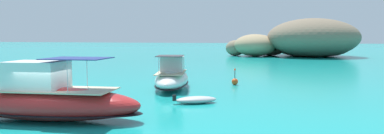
% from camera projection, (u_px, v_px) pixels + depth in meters
% --- Properties ---
extents(ground_plane, '(400.00, 400.00, 0.00)m').
position_uv_depth(ground_plane, '(49.00, 121.00, 18.36)').
color(ground_plane, teal).
extents(islet_large, '(23.40, 27.94, 7.72)m').
position_uv_depth(islet_large, '(310.00, 40.00, 76.62)').
color(islet_large, '#756651').
rests_on(islet_large, ground).
extents(islet_small, '(13.74, 12.75, 4.56)m').
position_uv_depth(islet_small, '(255.00, 46.00, 77.37)').
color(islet_small, '#756651').
rests_on(islet_small, ground).
extents(motorboat_white, '(4.24, 8.97, 2.70)m').
position_uv_depth(motorboat_white, '(172.00, 77.00, 30.03)').
color(motorboat_white, white).
rests_on(motorboat_white, ground).
extents(motorboat_red, '(10.22, 3.80, 3.13)m').
position_uv_depth(motorboat_red, '(46.00, 100.00, 18.62)').
color(motorboat_red, red).
rests_on(motorboat_red, ground).
extents(dinghy_tender, '(2.81, 2.21, 0.58)m').
position_uv_depth(dinghy_tender, '(196.00, 100.00, 23.24)').
color(dinghy_tender, '#B2B2B2').
rests_on(dinghy_tender, ground).
extents(channel_buoy, '(0.56, 0.56, 1.48)m').
position_uv_depth(channel_buoy, '(235.00, 81.00, 31.94)').
color(channel_buoy, '#E54C19').
rests_on(channel_buoy, ground).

